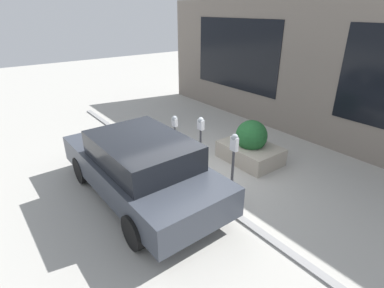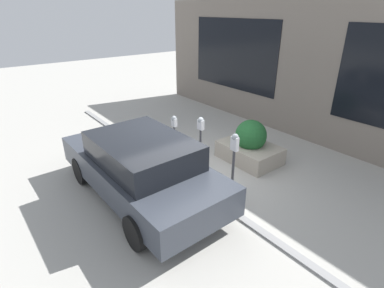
{
  "view_description": "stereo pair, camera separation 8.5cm",
  "coord_description": "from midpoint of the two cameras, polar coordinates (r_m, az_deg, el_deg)",
  "views": [
    {
      "loc": [
        -5.1,
        3.77,
        3.85
      ],
      "look_at": [
        0.0,
        -0.1,
        0.93
      ],
      "focal_mm": 28.0,
      "sensor_mm": 36.0,
      "label": 1
    },
    {
      "loc": [
        -5.05,
        3.83,
        3.85
      ],
      "look_at": [
        0.0,
        -0.1,
        0.93
      ],
      "focal_mm": 28.0,
      "sensor_mm": 36.0,
      "label": 2
    }
  ],
  "objects": [
    {
      "name": "ground_plane",
      "position": [
        7.42,
        -0.27,
        -6.77
      ],
      "size": [
        40.0,
        40.0,
        0.0
      ],
      "primitive_type": "plane",
      "color": "#ADAAA3"
    },
    {
      "name": "curb_strip",
      "position": [
        7.37,
        -0.77,
        -6.83
      ],
      "size": [
        13.5,
        0.16,
        0.04
      ],
      "color": "gray",
      "rests_on": "ground_plane"
    },
    {
      "name": "building_facade",
      "position": [
        9.86,
        21.51,
        12.54
      ],
      "size": [
        13.5,
        0.17,
        4.15
      ],
      "color": "slate",
      "rests_on": "ground_plane"
    },
    {
      "name": "parking_meter_nearest",
      "position": [
        6.36,
        8.33,
        -1.7
      ],
      "size": [
        0.17,
        0.15,
        1.5
      ],
      "color": "#38383D",
      "rests_on": "ground_plane"
    },
    {
      "name": "parking_meter_second",
      "position": [
        7.1,
        2.01,
        2.05
      ],
      "size": [
        0.16,
        0.14,
        1.54
      ],
      "color": "#38383D",
      "rests_on": "ground_plane"
    },
    {
      "name": "parking_meter_middle",
      "position": [
        7.99,
        -2.99,
        2.97
      ],
      "size": [
        0.16,
        0.14,
        1.28
      ],
      "color": "#38383D",
      "rests_on": "ground_plane"
    },
    {
      "name": "planter_box",
      "position": [
        8.27,
        11.38,
        -0.33
      ],
      "size": [
        1.59,
        1.13,
        1.16
      ],
      "color": "#A39989",
      "rests_on": "ground_plane"
    },
    {
      "name": "parked_car_front",
      "position": [
        6.52,
        -9.42,
        -4.13
      ],
      "size": [
        4.44,
        1.93,
        1.45
      ],
      "rotation": [
        0.0,
        0.0,
        0.02
      ],
      "color": "#383D47",
      "rests_on": "ground_plane"
    }
  ]
}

